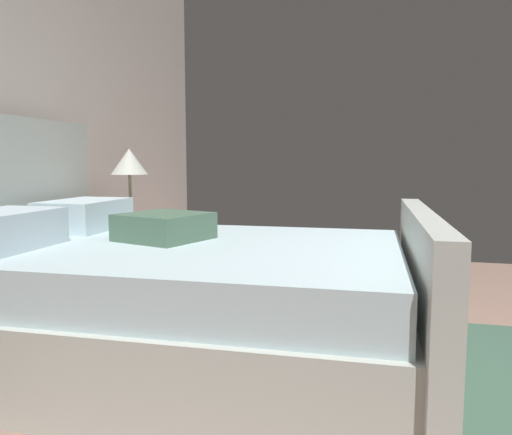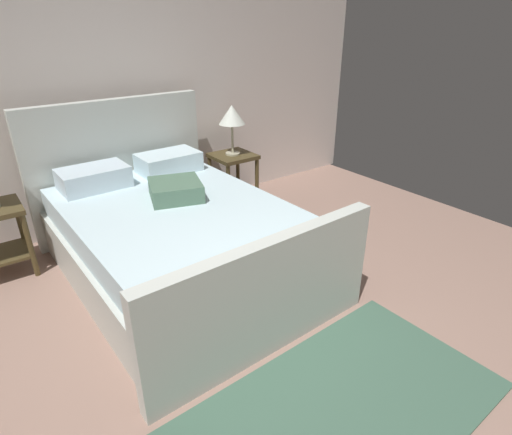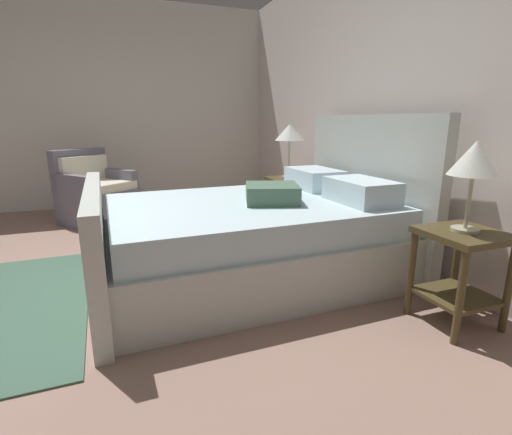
{
  "view_description": "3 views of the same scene",
  "coord_description": "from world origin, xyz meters",
  "px_view_note": "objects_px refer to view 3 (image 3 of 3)",
  "views": [
    {
      "loc": [
        -2.25,
        0.69,
        1.03
      ],
      "look_at": [
        0.53,
        1.41,
        0.71
      ],
      "focal_mm": 34.78,
      "sensor_mm": 36.0,
      "label": 1
    },
    {
      "loc": [
        -1.2,
        -1.08,
        1.93
      ],
      "look_at": [
        0.56,
        1.29,
        0.52
      ],
      "focal_mm": 28.99,
      "sensor_mm": 36.0,
      "label": 2
    },
    {
      "loc": [
        2.83,
        0.67,
        1.24
      ],
      "look_at": [
        0.42,
        1.58,
        0.58
      ],
      "focal_mm": 26.7,
      "sensor_mm": 36.0,
      "label": 3
    }
  ],
  "objects_px": {
    "nightstand_right": "(460,262)",
    "bed": "(256,233)",
    "armchair": "(96,195)",
    "table_lamp_left": "(290,134)",
    "nightstand_left": "(288,195)",
    "table_lamp_right": "(475,161)"
  },
  "relations": [
    {
      "from": "nightstand_right",
      "to": "bed",
      "type": "bearing_deg",
      "value": -142.63
    },
    {
      "from": "bed",
      "to": "armchair",
      "type": "xyz_separation_m",
      "value": [
        -2.23,
        -1.28,
        -0.01
      ]
    },
    {
      "from": "armchair",
      "to": "bed",
      "type": "bearing_deg",
      "value": 29.83
    },
    {
      "from": "bed",
      "to": "table_lamp_left",
      "type": "xyz_separation_m",
      "value": [
        -1.17,
        0.84,
        0.74
      ]
    },
    {
      "from": "bed",
      "to": "table_lamp_left",
      "type": "bearing_deg",
      "value": 144.37
    },
    {
      "from": "nightstand_right",
      "to": "nightstand_left",
      "type": "bearing_deg",
      "value": -178.62
    },
    {
      "from": "nightstand_left",
      "to": "table_lamp_left",
      "type": "relative_size",
      "value": 0.99
    },
    {
      "from": "bed",
      "to": "nightstand_right",
      "type": "height_order",
      "value": "bed"
    },
    {
      "from": "bed",
      "to": "nightstand_left",
      "type": "bearing_deg",
      "value": 144.37
    },
    {
      "from": "bed",
      "to": "nightstand_left",
      "type": "height_order",
      "value": "bed"
    },
    {
      "from": "nightstand_right",
      "to": "table_lamp_right",
      "type": "distance_m",
      "value": 0.62
    },
    {
      "from": "nightstand_right",
      "to": "nightstand_left",
      "type": "height_order",
      "value": "same"
    },
    {
      "from": "table_lamp_left",
      "to": "nightstand_left",
      "type": "bearing_deg",
      "value": -75.96
    },
    {
      "from": "nightstand_right",
      "to": "armchair",
      "type": "distance_m",
      "value": 4.04
    },
    {
      "from": "bed",
      "to": "nightstand_right",
      "type": "relative_size",
      "value": 4.0
    },
    {
      "from": "nightstand_right",
      "to": "nightstand_left",
      "type": "distance_m",
      "value": 2.34
    },
    {
      "from": "bed",
      "to": "nightstand_right",
      "type": "xyz_separation_m",
      "value": [
        1.17,
        0.9,
        0.05
      ]
    },
    {
      "from": "nightstand_right",
      "to": "table_lamp_left",
      "type": "bearing_deg",
      "value": -178.62
    },
    {
      "from": "armchair",
      "to": "nightstand_right",
      "type": "bearing_deg",
      "value": 32.58
    },
    {
      "from": "table_lamp_right",
      "to": "bed",
      "type": "bearing_deg",
      "value": -142.63
    },
    {
      "from": "bed",
      "to": "nightstand_right",
      "type": "distance_m",
      "value": 1.48
    },
    {
      "from": "bed",
      "to": "table_lamp_left",
      "type": "relative_size",
      "value": 3.98
    }
  ]
}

